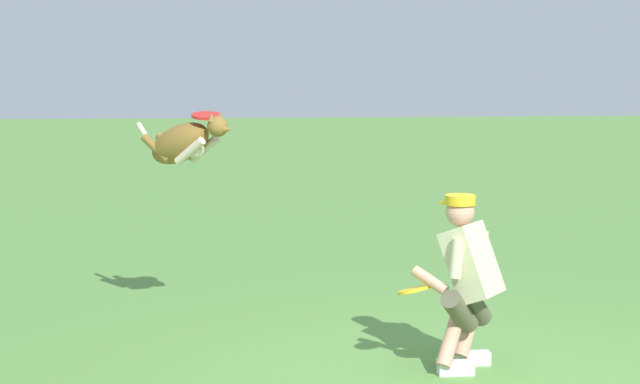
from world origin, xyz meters
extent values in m
cube|color=silver|center=(-0.17, -0.79, 0.05)|extent=(0.26, 0.10, 0.10)
cylinder|color=tan|center=(-0.13, -0.82, 0.24)|extent=(0.28, 0.31, 0.37)
cylinder|color=#575640|center=(-0.17, -0.76, 0.47)|extent=(0.37, 0.41, 0.37)
cube|color=silver|center=(0.01, -0.57, 0.05)|extent=(0.26, 0.10, 0.10)
cylinder|color=tan|center=(0.04, -0.60, 0.24)|extent=(0.28, 0.31, 0.37)
cylinder|color=#575640|center=(-0.01, -0.58, 0.47)|extent=(0.37, 0.41, 0.37)
cube|color=beige|center=(-0.11, -0.65, 0.81)|extent=(0.53, 0.52, 0.58)
cylinder|color=beige|center=(-0.22, -0.82, 0.87)|extent=(0.16, 0.16, 0.29)
cylinder|color=beige|center=(0.03, -0.51, 0.87)|extent=(0.16, 0.16, 0.29)
cylinder|color=tan|center=(0.20, -0.62, 0.69)|extent=(0.27, 0.24, 0.19)
cylinder|color=tan|center=(-0.21, -0.86, 0.71)|extent=(0.15, 0.16, 0.27)
sphere|color=tan|center=(-0.04, -0.71, 1.17)|extent=(0.21, 0.21, 0.21)
cylinder|color=yellow|center=(-0.04, -0.71, 1.26)|extent=(0.22, 0.22, 0.07)
cylinder|color=yellow|center=(0.04, -0.78, 1.23)|extent=(0.12, 0.12, 0.02)
ellipsoid|color=olive|center=(2.04, -2.02, 1.57)|extent=(0.72, 0.65, 0.51)
ellipsoid|color=beige|center=(1.90, -1.91, 1.54)|extent=(0.15, 0.21, 0.18)
sphere|color=olive|center=(1.72, -1.77, 1.73)|extent=(0.17, 0.17, 0.17)
cone|color=olive|center=(1.65, -1.71, 1.71)|extent=(0.13, 0.13, 0.09)
cone|color=olive|center=(1.77, -1.74, 1.80)|extent=(0.06, 0.06, 0.07)
cone|color=olive|center=(1.70, -1.82, 1.80)|extent=(0.06, 0.06, 0.07)
cylinder|color=beige|center=(1.95, -1.83, 1.52)|extent=(0.28, 0.24, 0.24)
cylinder|color=beige|center=(1.84, -1.97, 1.52)|extent=(0.28, 0.24, 0.24)
cylinder|color=olive|center=(2.23, -2.06, 1.52)|extent=(0.28, 0.24, 0.24)
cylinder|color=olive|center=(2.12, -2.20, 1.52)|extent=(0.28, 0.24, 0.24)
cylinder|color=beige|center=(2.34, -2.26, 1.62)|extent=(0.18, 0.16, 0.23)
cylinder|color=red|center=(1.81, -1.88, 1.81)|extent=(0.34, 0.34, 0.08)
cylinder|color=yellow|center=(0.30, -0.68, 0.61)|extent=(0.29, 0.29, 0.12)
camera|label=1|loc=(1.60, 6.21, 2.30)|focal=55.37mm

